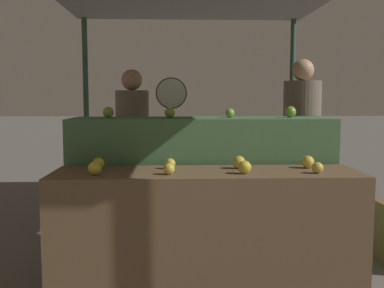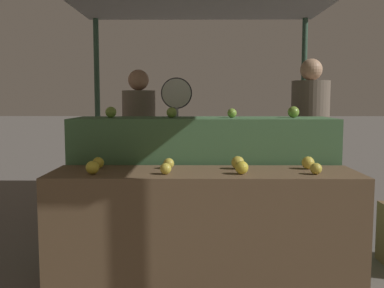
{
  "view_description": "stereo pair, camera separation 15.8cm",
  "coord_description": "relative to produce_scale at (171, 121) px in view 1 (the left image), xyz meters",
  "views": [
    {
      "loc": [
        -0.21,
        -2.9,
        1.28
      ],
      "look_at": [
        -0.08,
        0.3,
        0.96
      ],
      "focal_mm": 42.0,
      "sensor_mm": 36.0,
      "label": 1
    },
    {
      "loc": [
        -0.05,
        -2.9,
        1.28
      ],
      "look_at": [
        -0.08,
        0.3,
        0.96
      ],
      "focal_mm": 42.0,
      "sensor_mm": 36.0,
      "label": 2
    }
  ],
  "objects": [
    {
      "name": "produce_scale",
      "position": [
        0.0,
        0.0,
        0.0
      ],
      "size": [
        0.29,
        0.2,
        1.48
      ],
      "color": "#99999E",
      "rests_on": "ground_plane"
    },
    {
      "name": "person_vendor_at_scale",
      "position": [
        -0.39,
        0.3,
        -0.17
      ],
      "size": [
        0.37,
        0.37,
        1.57
      ],
      "rotation": [
        0.0,
        0.0,
        3.27
      ],
      "color": "#2D2D38",
      "rests_on": "ground_plane"
    },
    {
      "name": "apple_front_1",
      "position": [
        -0.01,
        -1.39,
        -0.23
      ],
      "size": [
        0.07,
        0.07,
        0.07
      ],
      "primitive_type": "sphere",
      "color": "gold",
      "rests_on": "display_counter_front"
    },
    {
      "name": "apple_front_5",
      "position": [
        -0.0,
        -1.16,
        -0.23
      ],
      "size": [
        0.07,
        0.07,
        0.07
      ],
      "primitive_type": "sphere",
      "color": "gold",
      "rests_on": "display_counter_front"
    },
    {
      "name": "apple_front_6",
      "position": [
        0.46,
        -1.17,
        -0.22
      ],
      "size": [
        0.09,
        0.09,
        0.09
      ],
      "primitive_type": "sphere",
      "color": "gold",
      "rests_on": "display_counter_front"
    },
    {
      "name": "apple_front_3",
      "position": [
        0.93,
        -1.38,
        -0.23
      ],
      "size": [
        0.07,
        0.07,
        0.07
      ],
      "primitive_type": "sphere",
      "color": "gold",
      "rests_on": "display_counter_front"
    },
    {
      "name": "apple_back_0",
      "position": [
        -0.48,
        -0.67,
        0.1
      ],
      "size": [
        0.09,
        0.09,
        0.09
      ],
      "primitive_type": "sphere",
      "color": "#8EB247",
      "rests_on": "display_counter_back"
    },
    {
      "name": "display_counter_back",
      "position": [
        0.23,
        -0.67,
        -0.51
      ],
      "size": [
        2.01,
        0.55,
        1.14
      ],
      "primitive_type": "cube",
      "color": "#4C7A4C",
      "rests_on": "ground_plane"
    },
    {
      "name": "apple_back_2",
      "position": [
        0.46,
        -0.66,
        0.1
      ],
      "size": [
        0.07,
        0.07,
        0.07
      ],
      "primitive_type": "sphere",
      "color": "#84AD3D",
      "rests_on": "display_counter_back"
    },
    {
      "name": "apple_front_7",
      "position": [
        0.94,
        -1.16,
        -0.22
      ],
      "size": [
        0.09,
        0.09,
        0.09
      ],
      "primitive_type": "sphere",
      "color": "yellow",
      "rests_on": "display_counter_front"
    },
    {
      "name": "person_customer_left",
      "position": [
        1.34,
        0.41,
        -0.11
      ],
      "size": [
        0.47,
        0.47,
        1.68
      ],
      "rotation": [
        0.0,
        0.0,
        3.4
      ],
      "color": "#2D2D38",
      "rests_on": "ground_plane"
    },
    {
      "name": "apple_front_0",
      "position": [
        -0.47,
        -1.38,
        -0.22
      ],
      "size": [
        0.09,
        0.09,
        0.09
      ],
      "primitive_type": "sphere",
      "color": "gold",
      "rests_on": "display_counter_front"
    },
    {
      "name": "apple_front_4",
      "position": [
        -0.49,
        -1.15,
        -0.23
      ],
      "size": [
        0.08,
        0.08,
        0.08
      ],
      "primitive_type": "sphere",
      "color": "gold",
      "rests_on": "display_counter_front"
    },
    {
      "name": "apple_back_1",
      "position": [
        -0.01,
        -0.67,
        0.1
      ],
      "size": [
        0.08,
        0.08,
        0.08
      ],
      "primitive_type": "sphere",
      "color": "#8EB247",
      "rests_on": "display_counter_back"
    },
    {
      "name": "display_counter_front",
      "position": [
        0.23,
        -1.27,
        -0.67
      ],
      "size": [
        2.01,
        0.55,
        0.81
      ],
      "primitive_type": "cube",
      "color": "brown",
      "rests_on": "ground_plane"
    },
    {
      "name": "apple_front_2",
      "position": [
        0.47,
        -1.38,
        -0.22
      ],
      "size": [
        0.08,
        0.08,
        0.08
      ],
      "primitive_type": "sphere",
      "color": "gold",
      "rests_on": "display_counter_front"
    },
    {
      "name": "apple_back_3",
      "position": [
        0.94,
        -0.67,
        0.1
      ],
      "size": [
        0.09,
        0.09,
        0.09
      ],
      "primitive_type": "sphere",
      "color": "#7AA338",
      "rests_on": "display_counter_back"
    }
  ]
}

